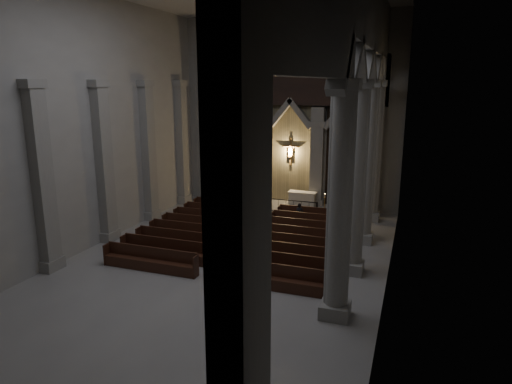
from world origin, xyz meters
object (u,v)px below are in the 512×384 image
altar (302,199)px  pews (245,238)px  candle_stand_left (244,203)px  candle_stand_right (324,210)px  worshipper (299,214)px  altar_rail (278,204)px

altar → pews: size_ratio=0.18×
candle_stand_left → candle_stand_right: (5.16, 0.05, 0.01)m
worshipper → altar: bearing=94.2°
altar_rail → candle_stand_right: size_ratio=3.44×
altar_rail → pews: 5.83m
altar → worshipper: size_ratio=1.45×
candle_stand_right → pews: bearing=-114.0°
altar_rail → worshipper: worshipper is taller
candle_stand_left → candle_stand_right: bearing=0.5°
altar → pews: (-1.07, -7.64, -0.29)m
altar_rail → candle_stand_left: (-2.38, 0.39, -0.26)m
worshipper → pews: bearing=-120.0°
worshipper → candle_stand_left: bearing=146.4°
altar_rail → pews: bearing=-90.0°
candle_stand_left → worshipper: (4.14, -2.07, 0.24)m
candle_stand_left → pews: size_ratio=0.14×
candle_stand_left → worshipper: size_ratio=1.12×
pews → worshipper: bearing=67.0°
candle_stand_left → pews: (2.38, -6.21, -0.05)m
pews → worshipper: (1.76, 4.13, 0.30)m
candle_stand_right → pews: (-2.78, -6.26, -0.07)m
pews → worshipper: 4.50m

